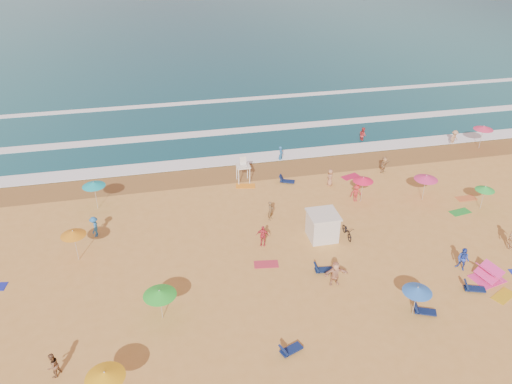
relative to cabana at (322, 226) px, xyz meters
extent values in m
plane|color=gold|center=(-2.86, -0.79, -1.00)|extent=(220.00, 220.00, 0.00)
cube|color=#0C4756|center=(-2.86, 83.21, -1.00)|extent=(220.00, 140.00, 0.18)
plane|color=olive|center=(-2.86, 11.71, -0.99)|extent=(220.00, 220.00, 0.00)
cube|color=white|center=(-2.86, 14.21, -0.90)|extent=(200.00, 2.20, 0.05)
cube|color=white|center=(-2.86, 21.21, -0.90)|extent=(200.00, 1.60, 0.05)
cube|color=white|center=(-2.86, 31.21, -0.90)|extent=(200.00, 1.20, 0.05)
cube|color=silver|center=(0.00, 0.00, 0.00)|extent=(2.00, 2.00, 2.00)
cube|color=silver|center=(0.00, 0.00, 1.06)|extent=(2.20, 2.20, 0.12)
imported|color=black|center=(1.90, -0.30, -0.52)|extent=(0.69, 1.85, 0.96)
cone|color=#DF3174|center=(10.14, 3.44, 1.17)|extent=(1.95, 1.95, 0.35)
cone|color=orange|center=(-15.07, -11.44, 1.02)|extent=(1.98, 1.98, 0.35)
cone|color=green|center=(14.16, 1.17, 0.92)|extent=(1.54, 1.54, 0.35)
cone|color=#F11949|center=(4.94, 4.32, 1.14)|extent=(1.70, 1.70, 0.35)
cone|color=#15A4AF|center=(-16.75, 7.87, 1.30)|extent=(1.85, 1.85, 0.35)
cone|color=orange|center=(-17.69, 1.04, 1.29)|extent=(1.73, 1.73, 0.35)
cone|color=#E2325D|center=(20.98, 11.71, 1.27)|extent=(1.93, 1.93, 0.35)
cone|color=green|center=(-12.18, -6.00, 0.98)|extent=(1.99, 1.99, 0.35)
cone|color=blue|center=(2.83, -8.94, 0.97)|extent=(1.77, 1.77, 0.35)
cube|color=#101E51|center=(-5.25, -10.23, -0.83)|extent=(1.41, 0.99, 0.34)
cube|color=#0E1D47|center=(-1.12, -3.91, -0.83)|extent=(1.35, 0.69, 0.34)
cube|color=#0E1C49|center=(3.60, -9.06, -0.83)|extent=(1.42, 1.02, 0.34)
cube|color=#0F1E4B|center=(7.79, -7.83, -0.83)|extent=(1.41, 0.96, 0.34)
cube|color=#0E1C49|center=(-0.28, 8.76, -0.83)|extent=(1.42, 1.02, 0.34)
cube|color=orange|center=(-4.09, 8.96, -0.98)|extent=(1.84, 1.18, 0.03)
cube|color=#BA2B40|center=(-4.84, -2.29, -0.98)|extent=(1.80, 1.09, 0.03)
cube|color=#C41844|center=(5.75, 8.65, -0.98)|extent=(1.88, 1.34, 0.03)
cube|color=green|center=(12.23, 0.99, -0.98)|extent=(1.82, 1.13, 0.03)
cube|color=gold|center=(9.34, -8.68, -0.98)|extent=(1.91, 1.52, 0.03)
cube|color=#D06231|center=(13.96, 2.86, -0.98)|extent=(1.71, 0.87, 0.03)
imported|color=tan|center=(-0.90, -5.25, -0.11)|extent=(1.66, 0.53, 1.79)
imported|color=#CD3340|center=(-4.57, 0.02, -0.18)|extent=(1.05, 0.72, 1.65)
imported|color=#256AAE|center=(-16.66, 3.82, -0.17)|extent=(0.73, 1.14, 1.66)
imported|color=#B42D2D|center=(4.52, 4.47, -0.22)|extent=(1.01, 0.58, 1.55)
imported|color=tan|center=(9.03, 8.83, -0.19)|extent=(1.46, 1.34, 1.62)
imported|color=#2746B7|center=(8.16, -5.64, -0.14)|extent=(0.99, 1.05, 1.71)
imported|color=tan|center=(13.01, -4.18, -0.05)|extent=(1.20, 0.90, 1.89)
imported|color=#B07551|center=(3.32, 7.55, -0.22)|extent=(0.84, 0.91, 1.56)
imported|color=#BB2E2F|center=(9.98, 16.05, -0.38)|extent=(0.77, 0.93, 1.74)
imported|color=brown|center=(-3.19, 3.26, -0.20)|extent=(0.67, 0.69, 1.60)
imported|color=tan|center=(18.90, 13.13, -0.35)|extent=(1.34, 1.11, 1.81)
imported|color=#256DAE|center=(0.30, 13.31, -0.39)|extent=(0.67, 0.75, 1.72)
imported|color=brown|center=(-18.01, -9.12, -0.24)|extent=(0.90, 0.94, 1.52)
camera|label=1|loc=(-11.37, -29.11, 20.83)|focal=35.00mm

